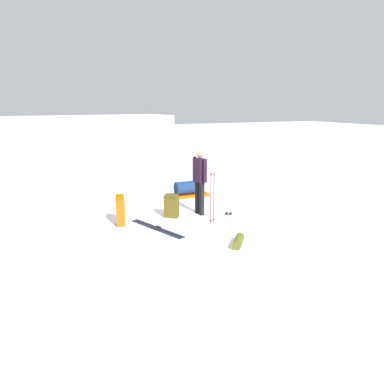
# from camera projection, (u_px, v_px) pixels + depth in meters

# --- Properties ---
(ground_plane) EXTENTS (80.00, 80.00, 0.00)m
(ground_plane) POSITION_uv_depth(u_px,v_px,m) (192.00, 219.00, 9.01)
(ground_plane) COLOR white
(distant_snow_ridge) EXTENTS (18.28, 7.04, 1.78)m
(distant_snow_ridge) POSITION_uv_depth(u_px,v_px,m) (68.00, 127.00, 30.80)
(distant_snow_ridge) COLOR white
(distant_snow_ridge) RESTS_ON ground_plane
(skier_standing) EXTENTS (0.26, 0.57, 1.70)m
(skier_standing) POSITION_uv_depth(u_px,v_px,m) (200.00, 178.00, 9.24)
(skier_standing) COLOR black
(skier_standing) RESTS_ON ground_plane
(ski_pair_near) EXTENTS (1.19, 1.59, 0.05)m
(ski_pair_near) POSITION_uv_depth(u_px,v_px,m) (228.00, 214.00, 9.37)
(ski_pair_near) COLOR silver
(ski_pair_near) RESTS_ON ground_plane
(ski_pair_far) EXTENTS (0.76, 1.68, 0.05)m
(ski_pair_far) POSITION_uv_depth(u_px,v_px,m) (157.00, 228.00, 8.32)
(ski_pair_far) COLOR black
(ski_pair_far) RESTS_ON ground_plane
(backpack_large_dark) EXTENTS (0.26, 0.34, 0.72)m
(backpack_large_dark) POSITION_uv_depth(u_px,v_px,m) (120.00, 211.00, 8.50)
(backpack_large_dark) COLOR #8D4E0E
(backpack_large_dark) RESTS_ON ground_plane
(backpack_bright) EXTENTS (0.39, 0.38, 0.60)m
(backpack_bright) POSITION_uv_depth(u_px,v_px,m) (172.00, 206.00, 9.11)
(backpack_bright) COLOR #504615
(backpack_bright) RESTS_ON ground_plane
(ski_poles_planted_near) EXTENTS (0.17, 0.10, 1.22)m
(ski_poles_planted_near) POSITION_uv_depth(u_px,v_px,m) (212.00, 195.00, 8.62)
(ski_poles_planted_near) COLOR maroon
(ski_poles_planted_near) RESTS_ON ground_plane
(gear_sled) EXTENTS (1.23, 0.48, 0.49)m
(gear_sled) POSITION_uv_depth(u_px,v_px,m) (189.00, 190.00, 11.15)
(gear_sled) COLOR #E9500B
(gear_sled) RESTS_ON ground_plane
(sleeping_mat_rolled) EXTENTS (0.49, 0.54, 0.18)m
(sleeping_mat_rolled) POSITION_uv_depth(u_px,v_px,m) (238.00, 241.00, 7.32)
(sleeping_mat_rolled) COLOR #55591F
(sleeping_mat_rolled) RESTS_ON ground_plane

